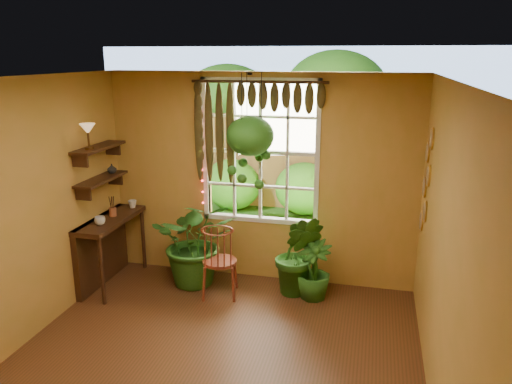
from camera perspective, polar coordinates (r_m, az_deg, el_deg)
floor at (r=4.98m, az=-5.85°, el=-20.20°), size 4.50×4.50×0.00m
ceiling at (r=4.06m, az=-6.91°, el=12.54°), size 4.50×4.50×0.00m
wall_back at (r=6.40m, az=0.44°, el=1.46°), size 4.00×0.00×4.00m
wall_left at (r=5.33m, az=-27.04°, el=-3.17°), size 0.00×4.50×4.50m
wall_right at (r=4.15m, az=20.91°, el=-7.54°), size 0.00×4.50×4.50m
window at (r=6.36m, az=0.51°, el=4.59°), size 1.52×0.10×1.86m
valance_vine at (r=6.18m, az=-0.51°, el=9.68°), size 1.70×0.12×1.10m
string_lights at (r=6.47m, az=-6.26°, el=5.14°), size 0.03×0.03×1.54m
wall_plates at (r=5.78m, az=18.84°, el=1.12°), size 0.04×0.32×1.10m
counter_ledge at (r=6.76m, az=-16.93°, el=-5.57°), size 0.40×1.20×0.90m
shelf_lower at (r=6.50m, az=-17.25°, el=1.41°), size 0.25×0.90×0.04m
shelf_upper at (r=6.42m, az=-17.53°, el=4.87°), size 0.25×0.90×0.04m
backyard at (r=10.86m, az=7.26°, el=6.77°), size 14.00×10.00×12.00m
windsor_chair at (r=6.22m, az=-4.17°, el=-9.02°), size 0.50×0.52×1.13m
potted_plant_left at (r=6.48m, az=-6.83°, el=-5.61°), size 1.26×1.17×1.16m
potted_plant_mid at (r=6.19m, az=4.87°, el=-7.15°), size 0.59×0.48×1.05m
potted_plant_right at (r=6.17m, az=6.61°, el=-8.82°), size 0.50×0.50×0.75m
hanging_basket at (r=6.06m, az=-0.67°, el=5.83°), size 0.58×0.58×1.39m
cup_a at (r=6.35m, az=-17.41°, el=-3.15°), size 0.16×0.16×0.10m
cup_b at (r=6.92m, az=-13.94°, el=-1.35°), size 0.13×0.13×0.10m
brush_jar at (r=6.62m, az=-16.10°, el=-1.57°), size 0.09×0.09×0.33m
shelf_vase at (r=6.69m, az=-16.15°, el=2.59°), size 0.15×0.15×0.12m
tiffany_lamp at (r=6.18m, az=-18.68°, el=6.68°), size 0.18×0.18×0.31m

